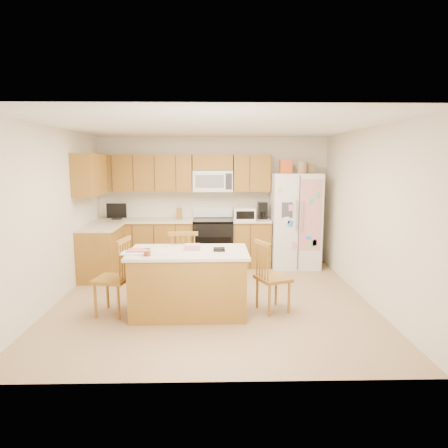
{
  "coord_description": "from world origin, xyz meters",
  "views": [
    {
      "loc": [
        0.04,
        -5.67,
        2.01
      ],
      "look_at": [
        0.18,
        0.35,
        1.07
      ],
      "focal_mm": 32.0,
      "sensor_mm": 36.0,
      "label": 1
    }
  ],
  "objects_px": {
    "windsor_chair_right": "(271,278)",
    "windsor_chair_back": "(184,266)",
    "island": "(189,282)",
    "stove": "(213,242)",
    "refrigerator": "(295,219)",
    "windsor_chair_left": "(114,279)"
  },
  "relations": [
    {
      "from": "stove",
      "to": "windsor_chair_back",
      "type": "xyz_separation_m",
      "value": [
        -0.42,
        -1.87,
        0.01
      ]
    },
    {
      "from": "windsor_chair_right",
      "to": "island",
      "type": "bearing_deg",
      "value": -177.18
    },
    {
      "from": "stove",
      "to": "windsor_chair_left",
      "type": "distance_m",
      "value": 2.8
    },
    {
      "from": "stove",
      "to": "island",
      "type": "xyz_separation_m",
      "value": [
        -0.31,
        -2.46,
        -0.04
      ]
    },
    {
      "from": "stove",
      "to": "windsor_chair_back",
      "type": "distance_m",
      "value": 1.91
    },
    {
      "from": "island",
      "to": "windsor_chair_left",
      "type": "height_order",
      "value": "windsor_chair_left"
    },
    {
      "from": "stove",
      "to": "windsor_chair_right",
      "type": "bearing_deg",
      "value": -71.62
    },
    {
      "from": "refrigerator",
      "to": "windsor_chair_back",
      "type": "xyz_separation_m",
      "value": [
        -1.99,
        -1.8,
        -0.43
      ]
    },
    {
      "from": "island",
      "to": "refrigerator",
      "type": "bearing_deg",
      "value": 51.86
    },
    {
      "from": "stove",
      "to": "refrigerator",
      "type": "xyz_separation_m",
      "value": [
        1.57,
        -0.06,
        0.45
      ]
    },
    {
      "from": "windsor_chair_left",
      "to": "refrigerator",
      "type": "bearing_deg",
      "value": 40.09
    },
    {
      "from": "island",
      "to": "windsor_chair_left",
      "type": "xyz_separation_m",
      "value": [
        -0.99,
        -0.02,
        0.05
      ]
    },
    {
      "from": "windsor_chair_left",
      "to": "windsor_chair_right",
      "type": "height_order",
      "value": "windsor_chair_left"
    },
    {
      "from": "windsor_chair_back",
      "to": "refrigerator",
      "type": "bearing_deg",
      "value": 42.18
    },
    {
      "from": "refrigerator",
      "to": "windsor_chair_right",
      "type": "distance_m",
      "value": 2.51
    },
    {
      "from": "windsor_chair_back",
      "to": "windsor_chair_right",
      "type": "relative_size",
      "value": 1.06
    },
    {
      "from": "stove",
      "to": "windsor_chair_back",
      "type": "bearing_deg",
      "value": -102.68
    },
    {
      "from": "windsor_chair_right",
      "to": "windsor_chair_back",
      "type": "bearing_deg",
      "value": 156.11
    },
    {
      "from": "island",
      "to": "windsor_chair_right",
      "type": "height_order",
      "value": "windsor_chair_right"
    },
    {
      "from": "stove",
      "to": "windsor_chair_left",
      "type": "xyz_separation_m",
      "value": [
        -1.3,
        -2.48,
        0.01
      ]
    },
    {
      "from": "windsor_chair_left",
      "to": "stove",
      "type": "bearing_deg",
      "value": 62.33
    },
    {
      "from": "stove",
      "to": "refrigerator",
      "type": "height_order",
      "value": "refrigerator"
    }
  ]
}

